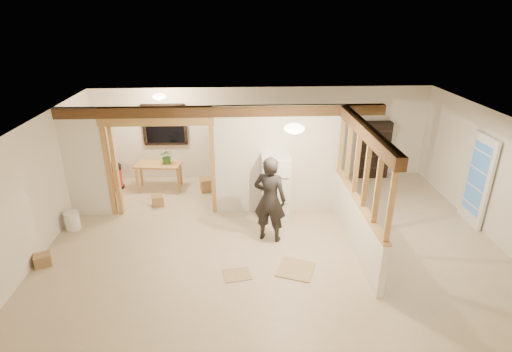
{
  "coord_description": "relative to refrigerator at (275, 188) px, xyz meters",
  "views": [
    {
      "loc": [
        -0.7,
        -7.14,
        4.44
      ],
      "look_at": [
        -0.32,
        0.4,
        1.21
      ],
      "focal_mm": 28.0,
      "sensor_mm": 36.0,
      "label": 1
    }
  ],
  "objects": [
    {
      "name": "floor",
      "position": [
        -0.13,
        -0.85,
        -0.74
      ],
      "size": [
        9.0,
        6.5,
        0.01
      ],
      "primitive_type": "cube",
      "color": "#C4AF92",
      "rests_on": "ground"
    },
    {
      "name": "ceiling",
      "position": [
        -0.13,
        -0.85,
        1.76
      ],
      "size": [
        9.0,
        6.5,
        0.01
      ],
      "primitive_type": "cube",
      "color": "white"
    },
    {
      "name": "wall_back",
      "position": [
        -0.13,
        2.4,
        0.51
      ],
      "size": [
        9.0,
        0.01,
        2.5
      ],
      "primitive_type": "cube",
      "color": "silver",
      "rests_on": "floor"
    },
    {
      "name": "wall_front",
      "position": [
        -0.13,
        -4.1,
        0.51
      ],
      "size": [
        9.0,
        0.01,
        2.5
      ],
      "primitive_type": "cube",
      "color": "silver",
      "rests_on": "floor"
    },
    {
      "name": "wall_left",
      "position": [
        -4.63,
        -0.85,
        0.51
      ],
      "size": [
        0.01,
        6.5,
        2.5
      ],
      "primitive_type": "cube",
      "color": "silver",
      "rests_on": "floor"
    },
    {
      "name": "wall_right",
      "position": [
        4.37,
        -0.85,
        0.51
      ],
      "size": [
        0.01,
        6.5,
        2.5
      ],
      "primitive_type": "cube",
      "color": "silver",
      "rests_on": "floor"
    },
    {
      "name": "partition_left_stub",
      "position": [
        -4.18,
        0.35,
        0.51
      ],
      "size": [
        0.9,
        0.12,
        2.5
      ],
      "primitive_type": "cube",
      "color": "silver",
      "rests_on": "floor"
    },
    {
      "name": "partition_center",
      "position": [
        0.07,
        0.35,
        0.51
      ],
      "size": [
        2.8,
        0.12,
        2.5
      ],
      "primitive_type": "cube",
      "color": "silver",
      "rests_on": "floor"
    },
    {
      "name": "doorway_frame",
      "position": [
        -2.53,
        0.35,
        0.36
      ],
      "size": [
        2.46,
        0.14,
        2.2
      ],
      "primitive_type": "cube",
      "color": "tan",
      "rests_on": "floor"
    },
    {
      "name": "header_beam_back",
      "position": [
        -1.13,
        0.35,
        1.64
      ],
      "size": [
        7.0,
        0.18,
        0.22
      ],
      "primitive_type": "cube",
      "color": "#51341C",
      "rests_on": "ceiling"
    },
    {
      "name": "header_beam_right",
      "position": [
        1.47,
        -1.25,
        1.64
      ],
      "size": [
        0.18,
        3.3,
        0.22
      ],
      "primitive_type": "cube",
      "color": "#51341C",
      "rests_on": "ceiling"
    },
    {
      "name": "pony_wall",
      "position": [
        1.47,
        -1.25,
        -0.24
      ],
      "size": [
        0.12,
        3.2,
        1.0
      ],
      "primitive_type": "cube",
      "color": "silver",
      "rests_on": "floor"
    },
    {
      "name": "stud_partition",
      "position": [
        1.47,
        -1.25,
        0.92
      ],
      "size": [
        0.14,
        3.2,
        1.32
      ],
      "primitive_type": "cube",
      "color": "tan",
      "rests_on": "pony_wall"
    },
    {
      "name": "window_back",
      "position": [
        -2.73,
        2.32,
        0.81
      ],
      "size": [
        1.12,
        0.1,
        1.1
      ],
      "primitive_type": "cube",
      "color": "black",
      "rests_on": "wall_back"
    },
    {
      "name": "french_door",
      "position": [
        4.29,
        -0.45,
        0.26
      ],
      "size": [
        0.12,
        0.86,
        2.0
      ],
      "primitive_type": "cube",
      "color": "white",
      "rests_on": "floor"
    },
    {
      "name": "ceiling_dome_main",
      "position": [
        0.17,
        -1.35,
        1.74
      ],
      "size": [
        0.36,
        0.36,
        0.16
      ],
      "primitive_type": "ellipsoid",
      "color": "#FFEABF",
      "rests_on": "ceiling"
    },
    {
      "name": "ceiling_dome_util",
      "position": [
        -2.63,
        1.45,
        1.74
      ],
      "size": [
        0.32,
        0.32,
        0.14
      ],
      "primitive_type": "ellipsoid",
      "color": "#FFEABF",
      "rests_on": "ceiling"
    },
    {
      "name": "hanging_bulb",
      "position": [
        -2.13,
        0.75,
        1.44
      ],
      "size": [
        0.07,
        0.07,
        0.07
      ],
      "primitive_type": "ellipsoid",
      "color": "#FFD88C",
      "rests_on": "ceiling"
    },
    {
      "name": "refrigerator",
      "position": [
        0.0,
        0.0,
        0.0
      ],
      "size": [
        0.61,
        0.59,
        1.47
      ],
      "primitive_type": "cube",
      "color": "white",
      "rests_on": "floor"
    },
    {
      "name": "woman",
      "position": [
        -0.2,
        -0.92,
        0.17
      ],
      "size": [
        0.77,
        0.64,
        1.81
      ],
      "primitive_type": "imported",
      "rotation": [
        0.0,
        0.0,
        2.78
      ],
      "color": "black",
      "rests_on": "floor"
    },
    {
      "name": "work_table",
      "position": [
        -2.86,
        1.65,
        -0.38
      ],
      "size": [
        1.19,
        0.69,
        0.71
      ],
      "primitive_type": "cube",
      "rotation": [
        0.0,
        0.0,
        -0.12
      ],
      "color": "tan",
      "rests_on": "floor"
    },
    {
      "name": "potted_plant",
      "position": [
        -2.62,
        1.66,
        0.17
      ],
      "size": [
        0.38,
        0.34,
        0.39
      ],
      "primitive_type": "imported",
      "rotation": [
        0.0,
        0.0,
        0.1
      ],
      "color": "#34753A",
      "rests_on": "work_table"
    },
    {
      "name": "shop_vac",
      "position": [
        -4.07,
        1.76,
        -0.41
      ],
      "size": [
        0.66,
        0.66,
        0.65
      ],
      "primitive_type": "cylinder",
      "rotation": [
        0.0,
        0.0,
        -0.42
      ],
      "color": "#B32111",
      "rests_on": "floor"
    },
    {
      "name": "bookshelf",
      "position": [
        2.94,
        2.2,
        0.06
      ],
      "size": [
        0.79,
        0.26,
        1.58
      ],
      "primitive_type": "cube",
      "color": "black",
      "rests_on": "floor"
    },
    {
      "name": "bucket",
      "position": [
        -4.39,
        -0.31,
        -0.54
      ],
      "size": [
        0.35,
        0.35,
        0.39
      ],
      "primitive_type": "cylinder",
      "rotation": [
        0.0,
        0.0,
        0.13
      ],
      "color": "white",
      "rests_on": "floor"
    },
    {
      "name": "box_util_a",
      "position": [
        -1.6,
        1.51,
        -0.57
      ],
      "size": [
        0.46,
        0.42,
        0.34
      ],
      "primitive_type": "cube",
      "rotation": [
        0.0,
        0.0,
        0.23
      ],
      "color": "#967148",
      "rests_on": "floor"
    },
    {
      "name": "box_util_b",
      "position": [
        -2.76,
        0.72,
        -0.61
      ],
      "size": [
        0.33,
        0.33,
        0.25
      ],
      "primitive_type": "cube",
      "rotation": [
        0.0,
        0.0,
        0.29
      ],
      "color": "#967148",
      "rests_on": "floor"
    },
    {
      "name": "box_front",
      "position": [
        -4.46,
        -1.63,
        -0.62
      ],
      "size": [
        0.35,
        0.32,
        0.23
      ],
      "primitive_type": "cube",
      "rotation": [
        0.0,
        0.0,
        0.4
      ],
      "color": "#967148",
      "rests_on": "floor"
    },
    {
      "name": "floor_panel_near",
      "position": [
        0.2,
        -2.0,
        -0.72
      ],
      "size": [
        0.81,
        0.81,
        0.02
      ],
      "primitive_type": "cube",
      "rotation": [
        0.0,
        0.0,
        -0.37
      ],
      "color": "tan",
      "rests_on": "floor"
    },
    {
      "name": "floor_panel_far",
      "position": [
        -0.87,
        -2.1,
        -0.73
      ],
      "size": [
        0.54,
        0.46,
        0.02
      ],
      "primitive_type": "cube",
      "rotation": [
        0.0,
        0.0,
        0.17
      ],
      "color": "tan",
      "rests_on": "floor"
    }
  ]
}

